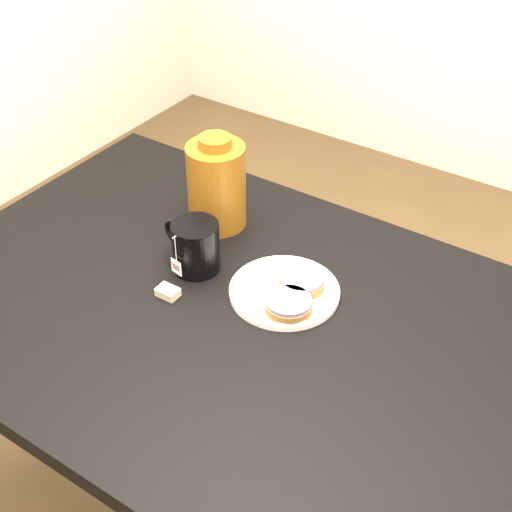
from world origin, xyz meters
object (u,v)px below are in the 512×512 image
bagel_front (289,304)px  bagel_package (217,185)px  mug (195,246)px  plate (284,291)px  teabag_pouch (168,292)px  bagel_back (301,282)px  table (247,346)px

bagel_front → bagel_package: bagel_package is taller
mug → bagel_front: bearing=6.1°
plate → teabag_pouch: size_ratio=5.04×
bagel_back → teabag_pouch: (-0.22, -0.16, -0.02)m
bagel_back → bagel_front: (0.02, -0.07, 0.00)m
plate → bagel_package: bagel_package is taller
table → mug: bearing=159.3°
teabag_pouch → table: bearing=13.1°
plate → bagel_front: (0.04, -0.05, 0.02)m
mug → bagel_package: bearing=120.8°
table → bagel_front: bagel_front is taller
bagel_front → teabag_pouch: bearing=-159.1°
plate → bagel_front: size_ratio=2.09×
plate → bagel_back: 0.04m
bagel_package → mug: bearing=-69.3°
bagel_back → bagel_front: same height
bagel_front → mug: mug is taller
table → teabag_pouch: (-0.17, -0.04, 0.09)m
plate → bagel_back: (0.02, 0.03, 0.02)m
bagel_back → mug: bearing=-165.9°
plate → mug: mug is taller
table → plate: (0.03, 0.10, 0.09)m
bagel_back → bagel_package: (-0.29, 0.10, 0.08)m
table → bagel_back: bearing=68.2°
table → bagel_front: 0.14m
bagel_front → bagel_back: bearing=101.9°
teabag_pouch → plate: bearing=35.2°
bagel_back → bagel_package: bearing=160.2°
teabag_pouch → bagel_package: bearing=104.7°
table → teabag_pouch: 0.20m
table → plate: size_ratio=6.18×
plate → bagel_package: size_ratio=1.02×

